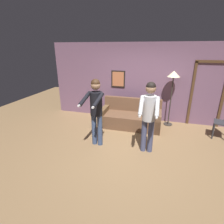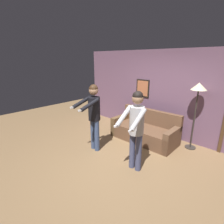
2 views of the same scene
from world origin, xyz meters
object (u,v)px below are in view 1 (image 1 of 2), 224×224
(couch, at_px, (131,118))
(person_standing_right, at_px, (149,112))
(person_standing_left, at_px, (96,107))
(torchiere_lamp, at_px, (173,79))

(couch, relative_size, person_standing_right, 1.10)
(couch, bearing_deg, person_standing_left, -114.67)
(couch, distance_m, person_standing_left, 1.74)
(torchiere_lamp, bearing_deg, couch, -160.20)
(couch, xyz_separation_m, person_standing_left, (-0.65, -1.41, 0.78))
(torchiere_lamp, bearing_deg, person_standing_left, -135.08)
(torchiere_lamp, xyz_separation_m, person_standing_right, (-0.56, -1.82, -0.47))
(person_standing_left, bearing_deg, person_standing_right, 0.93)
(torchiere_lamp, height_order, person_standing_left, torchiere_lamp)
(torchiere_lamp, distance_m, person_standing_left, 2.64)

